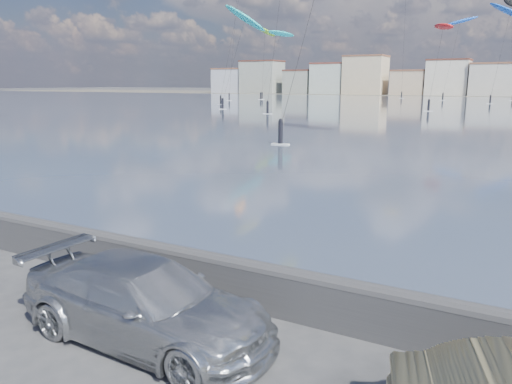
{
  "coord_description": "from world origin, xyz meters",
  "views": [
    {
      "loc": [
        6.4,
        -5.78,
        4.67
      ],
      "look_at": [
        1.0,
        4.0,
        2.2
      ],
      "focal_mm": 35.0,
      "sensor_mm": 36.0,
      "label": 1
    }
  ],
  "objects": [
    {
      "name": "kitesurfer_18",
      "position": [
        -44.02,
        81.15,
        16.47
      ],
      "size": [
        9.12,
        15.2,
        19.93
      ],
      "color": "#19BFBF",
      "rests_on": "ground"
    },
    {
      "name": "seawall",
      "position": [
        0.0,
        2.7,
        0.58
      ],
      "size": [
        400.0,
        0.36,
        1.08
      ],
      "color": "#28282B",
      "rests_on": "ground"
    },
    {
      "name": "kitesurfer_0",
      "position": [
        -0.59,
        125.86,
        19.94
      ],
      "size": [
        10.17,
        13.77,
        23.45
      ],
      "color": "blue",
      "rests_on": "ground"
    },
    {
      "name": "kitesurfer_10",
      "position": [
        -2.26,
        154.64,
        25.66
      ],
      "size": [
        7.13,
        20.1,
        28.53
      ],
      "color": "black",
      "rests_on": "ground"
    },
    {
      "name": "kitesurfer_4",
      "position": [
        -13.24,
        142.19,
        20.13
      ],
      "size": [
        9.22,
        11.81,
        21.9
      ],
      "color": "blue",
      "rests_on": "ground"
    },
    {
      "name": "bay_water",
      "position": [
        0.0,
        91.5,
        0.01
      ],
      "size": [
        500.0,
        177.0,
        0.0
      ],
      "primitive_type": "cube",
      "color": "#424F68",
      "rests_on": "ground"
    },
    {
      "name": "ground",
      "position": [
        0.0,
        0.0,
        0.0
      ],
      "size": [
        700.0,
        700.0,
        0.0
      ],
      "primitive_type": "plane",
      "color": "#333335",
      "rests_on": "ground"
    },
    {
      "name": "kitesurfer_5",
      "position": [
        -58.5,
        126.35,
        17.74
      ],
      "size": [
        6.83,
        15.66,
        19.36
      ],
      "color": "#19BFBF",
      "rests_on": "ground"
    },
    {
      "name": "kitesurfer_7",
      "position": [
        -9.26,
        91.67,
        14.14
      ],
      "size": [
        6.08,
        16.89,
        15.34
      ],
      "color": "red",
      "rests_on": "ground"
    },
    {
      "name": "car_silver",
      "position": [
        0.55,
        0.64,
        0.74
      ],
      "size": [
        5.18,
        2.23,
        1.49
      ],
      "primitive_type": "imported",
      "rotation": [
        0.0,
        0.0,
        1.54
      ],
      "color": "#B9BCBF",
      "rests_on": "ground"
    },
    {
      "name": "kitesurfer_14",
      "position": [
        -63.14,
        125.49,
        18.66
      ],
      "size": [
        6.06,
        11.84,
        20.65
      ],
      "color": "#8CD826",
      "rests_on": "ground"
    }
  ]
}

